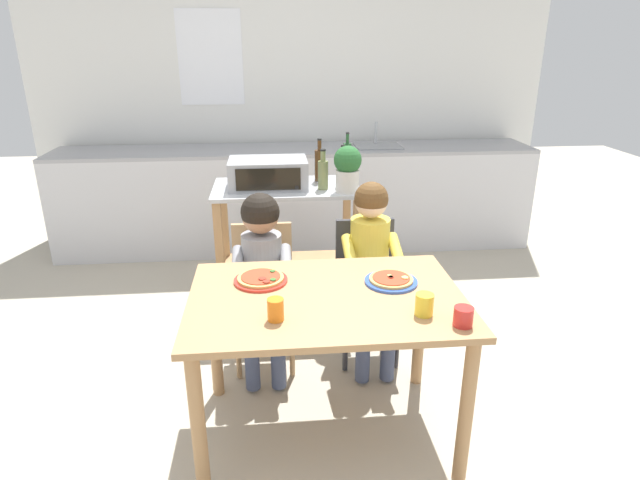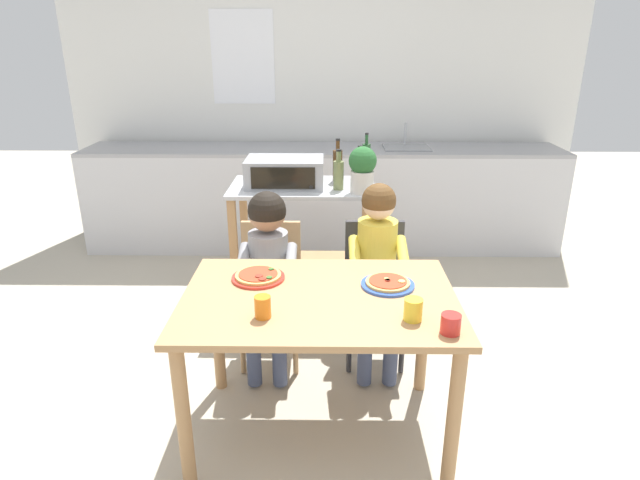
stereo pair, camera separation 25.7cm
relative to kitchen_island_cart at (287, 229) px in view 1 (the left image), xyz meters
name	(u,v)px [view 1 (the left image)]	position (x,y,z in m)	size (l,w,h in m)	color
ground_plane	(308,316)	(0.13, -0.16, -0.59)	(11.58, 11.58, 0.00)	#B7AD99
back_wall_tiled	(292,92)	(0.12, 1.63, 0.76)	(4.66, 0.13, 2.70)	white
kitchen_counter	(297,198)	(0.13, 1.22, -0.13)	(4.20, 0.60, 1.11)	silver
kitchen_island_cart	(287,229)	(0.00, 0.00, 0.00)	(0.96, 0.55, 0.89)	#B7BABF
toaster_oven	(268,173)	(-0.12, 0.00, 0.39)	(0.51, 0.34, 0.18)	#999BA0
bottle_tall_green_wine	(342,169)	(0.37, -0.01, 0.41)	(0.06, 0.06, 0.27)	#ADB7B2
bottle_squat_spirits	(347,160)	(0.43, 0.17, 0.43)	(0.06, 0.06, 0.32)	#1E4723
bottle_brown_beer	(319,164)	(0.23, 0.13, 0.42)	(0.07, 0.07, 0.29)	#4C2D14
bottle_dark_olive_oil	(323,173)	(0.23, -0.09, 0.41)	(0.07, 0.07, 0.26)	olive
potted_herb_plant	(348,167)	(0.38, -0.17, 0.46)	(0.18, 0.18, 0.29)	beige
dining_table	(326,317)	(0.13, -1.32, 0.04)	(1.22, 0.83, 0.74)	#AD7F51
dining_chair_left	(263,285)	(-0.16, -0.63, -0.11)	(0.36, 0.36, 0.81)	tan
dining_chair_right	(366,279)	(0.44, -0.62, -0.11)	(0.36, 0.36, 0.81)	#333338
child_in_grey_shirt	(262,260)	(-0.16, -0.75, 0.09)	(0.32, 0.42, 1.02)	#424C6B
child_in_yellow_shirt	(371,255)	(0.44, -0.74, 0.09)	(0.32, 0.42, 1.07)	#424C6B
pizza_plate_red_rimmed	(261,279)	(-0.16, -1.15, 0.17)	(0.25, 0.25, 0.03)	red
pizza_plate_blue_rimmed	(391,280)	(0.44, -1.22, 0.17)	(0.25, 0.25, 0.03)	#3356B7
drinking_cup_red	(463,317)	(0.64, -1.63, 0.19)	(0.08, 0.08, 0.08)	red
drinking_cup_orange	(276,310)	(-0.10, -1.52, 0.20)	(0.07, 0.07, 0.09)	orange
drinking_cup_yellow	(424,305)	(0.51, -1.53, 0.20)	(0.08, 0.08, 0.09)	yellow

